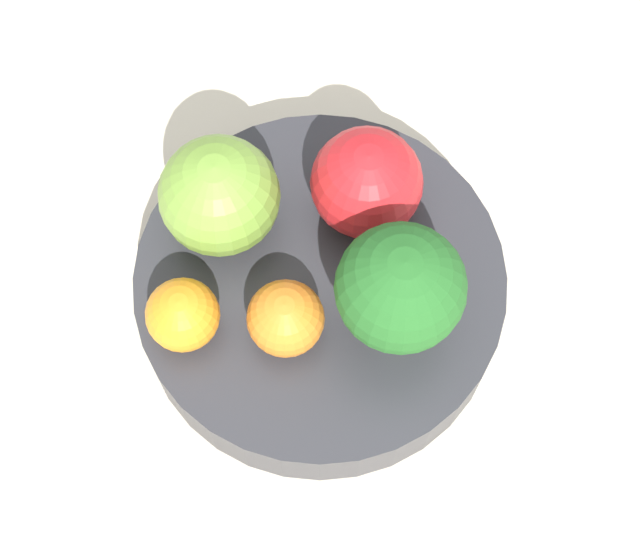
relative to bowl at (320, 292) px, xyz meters
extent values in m
plane|color=gray|center=(0.00, 0.00, -0.04)|extent=(6.00, 6.00, 0.00)
cube|color=beige|center=(0.00, 0.00, -0.03)|extent=(1.20, 1.20, 0.02)
cylinder|color=#2D2D33|center=(0.00, 0.00, 0.00)|extent=(0.20, 0.20, 0.04)
cylinder|color=#99C17A|center=(0.04, -0.02, 0.03)|extent=(0.02, 0.02, 0.03)
sphere|color=#236023|center=(0.04, -0.02, 0.07)|extent=(0.06, 0.06, 0.06)
sphere|color=olive|center=(-0.05, 0.03, 0.05)|extent=(0.06, 0.06, 0.06)
sphere|color=red|center=(0.02, 0.04, 0.05)|extent=(0.06, 0.06, 0.06)
sphere|color=orange|center=(-0.02, -0.03, 0.04)|extent=(0.04, 0.04, 0.04)
sphere|color=orange|center=(-0.07, -0.03, 0.04)|extent=(0.04, 0.04, 0.04)
camera|label=1|loc=(0.00, -0.21, 0.54)|focal=60.00mm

